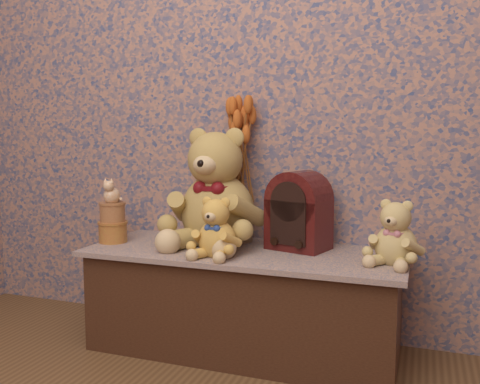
{
  "coord_description": "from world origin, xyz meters",
  "views": [
    {
      "loc": [
        0.67,
        -0.66,
        0.87
      ],
      "look_at": [
        0.0,
        1.2,
        0.65
      ],
      "focal_mm": 38.27,
      "sensor_mm": 36.0,
      "label": 1
    }
  ],
  "objects_px": {
    "biscuit_tin_lower": "(113,232)",
    "cathedral_radio": "(299,210)",
    "teddy_medium": "(217,224)",
    "cat_figurine": "(112,190)",
    "teddy_small": "(396,230)",
    "ceramic_vase": "(240,220)",
    "teddy_large": "(218,182)"
  },
  "relations": [
    {
      "from": "ceramic_vase",
      "to": "biscuit_tin_lower",
      "type": "height_order",
      "value": "ceramic_vase"
    },
    {
      "from": "teddy_large",
      "to": "biscuit_tin_lower",
      "type": "relative_size",
      "value": 4.36
    },
    {
      "from": "cathedral_radio",
      "to": "cat_figurine",
      "type": "height_order",
      "value": "cathedral_radio"
    },
    {
      "from": "teddy_large",
      "to": "cathedral_radio",
      "type": "relative_size",
      "value": 1.65
    },
    {
      "from": "cathedral_radio",
      "to": "teddy_small",
      "type": "bearing_deg",
      "value": -1.63
    },
    {
      "from": "ceramic_vase",
      "to": "biscuit_tin_lower",
      "type": "xyz_separation_m",
      "value": [
        -0.51,
        -0.21,
        -0.05
      ]
    },
    {
      "from": "teddy_large",
      "to": "teddy_medium",
      "type": "bearing_deg",
      "value": -66.52
    },
    {
      "from": "ceramic_vase",
      "to": "cat_figurine",
      "type": "bearing_deg",
      "value": -157.67
    },
    {
      "from": "teddy_medium",
      "to": "teddy_small",
      "type": "distance_m",
      "value": 0.66
    },
    {
      "from": "teddy_large",
      "to": "teddy_medium",
      "type": "relative_size",
      "value": 2.15
    },
    {
      "from": "cat_figurine",
      "to": "biscuit_tin_lower",
      "type": "bearing_deg",
      "value": 0.0
    },
    {
      "from": "biscuit_tin_lower",
      "to": "ceramic_vase",
      "type": "bearing_deg",
      "value": 22.33
    },
    {
      "from": "ceramic_vase",
      "to": "teddy_large",
      "type": "bearing_deg",
      "value": -125.32
    },
    {
      "from": "teddy_large",
      "to": "ceramic_vase",
      "type": "bearing_deg",
      "value": 56.79
    },
    {
      "from": "ceramic_vase",
      "to": "cat_figurine",
      "type": "height_order",
      "value": "cat_figurine"
    },
    {
      "from": "cat_figurine",
      "to": "teddy_medium",
      "type": "bearing_deg",
      "value": -14.04
    },
    {
      "from": "cathedral_radio",
      "to": "biscuit_tin_lower",
      "type": "xyz_separation_m",
      "value": [
        -0.79,
        -0.14,
        -0.12
      ]
    },
    {
      "from": "teddy_large",
      "to": "biscuit_tin_lower",
      "type": "xyz_separation_m",
      "value": [
        -0.44,
        -0.12,
        -0.22
      ]
    },
    {
      "from": "teddy_small",
      "to": "ceramic_vase",
      "type": "bearing_deg",
      "value": -178.57
    },
    {
      "from": "cathedral_radio",
      "to": "ceramic_vase",
      "type": "relative_size",
      "value": 1.69
    },
    {
      "from": "teddy_medium",
      "to": "cathedral_radio",
      "type": "bearing_deg",
      "value": 43.41
    },
    {
      "from": "teddy_medium",
      "to": "cat_figurine",
      "type": "xyz_separation_m",
      "value": [
        -0.52,
        0.09,
        0.1
      ]
    },
    {
      "from": "teddy_small",
      "to": "biscuit_tin_lower",
      "type": "distance_m",
      "value": 1.17
    },
    {
      "from": "ceramic_vase",
      "to": "teddy_small",
      "type": "bearing_deg",
      "value": -16.03
    },
    {
      "from": "teddy_medium",
      "to": "ceramic_vase",
      "type": "relative_size",
      "value": 1.3
    },
    {
      "from": "cat_figurine",
      "to": "teddy_large",
      "type": "bearing_deg",
      "value": 10.12
    },
    {
      "from": "teddy_large",
      "to": "biscuit_tin_lower",
      "type": "distance_m",
      "value": 0.51
    },
    {
      "from": "biscuit_tin_lower",
      "to": "cathedral_radio",
      "type": "bearing_deg",
      "value": 10.14
    },
    {
      "from": "ceramic_vase",
      "to": "cat_figurine",
      "type": "xyz_separation_m",
      "value": [
        -0.51,
        -0.21,
        0.13
      ]
    },
    {
      "from": "teddy_medium",
      "to": "ceramic_vase",
      "type": "xyz_separation_m",
      "value": [
        -0.01,
        0.29,
        -0.03
      ]
    },
    {
      "from": "teddy_small",
      "to": "ceramic_vase",
      "type": "distance_m",
      "value": 0.69
    },
    {
      "from": "teddy_medium",
      "to": "teddy_small",
      "type": "relative_size",
      "value": 0.98
    }
  ]
}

